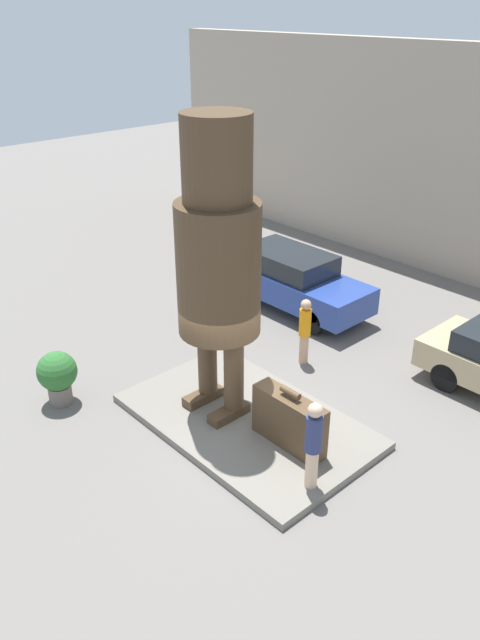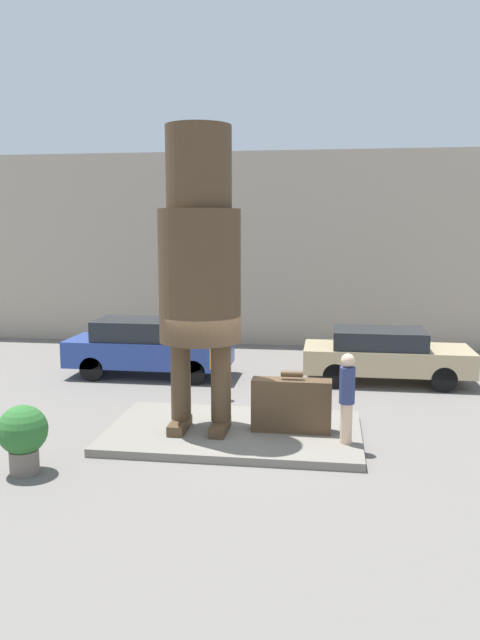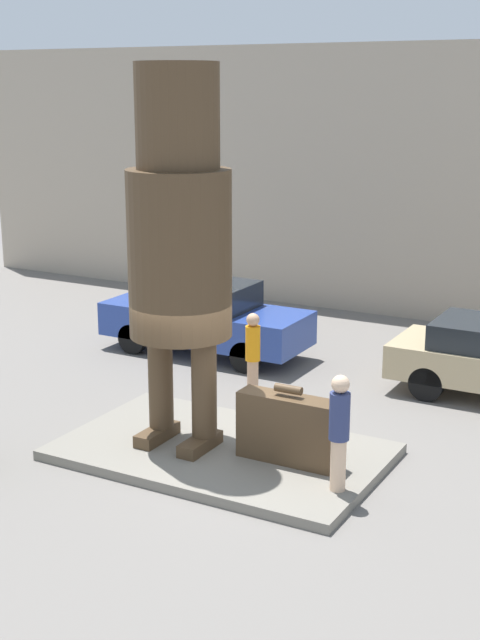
{
  "view_description": "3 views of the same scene",
  "coord_description": "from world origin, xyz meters",
  "px_view_note": "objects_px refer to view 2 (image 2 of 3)",
  "views": [
    {
      "loc": [
        7.65,
        -7.19,
        7.8
      ],
      "look_at": [
        -0.14,
        -0.05,
        2.38
      ],
      "focal_mm": 35.0,
      "sensor_mm": 36.0,
      "label": 1
    },
    {
      "loc": [
        1.87,
        -12.1,
        4.27
      ],
      "look_at": [
        0.15,
        -0.2,
        2.44
      ],
      "focal_mm": 35.0,
      "sensor_mm": 36.0,
      "label": 2
    },
    {
      "loc": [
        6.7,
        -11.52,
        5.83
      ],
      "look_at": [
        0.27,
        0.12,
        2.29
      ],
      "focal_mm": 50.0,
      "sensor_mm": 36.0,
      "label": 3
    }
  ],
  "objects_px": {
    "tourist": "(347,394)",
    "worker_hivis": "(216,362)",
    "planter_pot": "(23,434)",
    "parked_car_blue": "(148,346)",
    "parked_car_tan": "(385,354)",
    "giant_suitcase": "(291,405)",
    "statue_figure": "(200,257)"
  },
  "relations": [
    {
      "from": "tourist",
      "to": "giant_suitcase",
      "type": "bearing_deg",
      "value": 152.37
    },
    {
      "from": "giant_suitcase",
      "to": "parked_car_tan",
      "type": "bearing_deg",
      "value": 65.64
    },
    {
      "from": "giant_suitcase",
      "to": "worker_hivis",
      "type": "relative_size",
      "value": 0.95
    },
    {
      "from": "giant_suitcase",
      "to": "parked_car_tan",
      "type": "distance_m",
      "value": 5.42
    },
    {
      "from": "statue_figure",
      "to": "giant_suitcase",
      "type": "xyz_separation_m",
      "value": [
        1.82,
        0.15,
        -2.96
      ]
    },
    {
      "from": "giant_suitcase",
      "to": "tourist",
      "type": "height_order",
      "value": "tourist"
    },
    {
      "from": "planter_pot",
      "to": "worker_hivis",
      "type": "xyz_separation_m",
      "value": [
        2.43,
        5.13,
        0.21
      ]
    },
    {
      "from": "parked_car_blue",
      "to": "planter_pot",
      "type": "bearing_deg",
      "value": -90.73
    },
    {
      "from": "worker_hivis",
      "to": "planter_pot",
      "type": "bearing_deg",
      "value": -115.35
    },
    {
      "from": "planter_pot",
      "to": "worker_hivis",
      "type": "height_order",
      "value": "worker_hivis"
    },
    {
      "from": "tourist",
      "to": "worker_hivis",
      "type": "distance_m",
      "value": 4.5
    },
    {
      "from": "planter_pot",
      "to": "parked_car_tan",
      "type": "bearing_deg",
      "value": 47.8
    },
    {
      "from": "tourist",
      "to": "planter_pot",
      "type": "height_order",
      "value": "tourist"
    },
    {
      "from": "statue_figure",
      "to": "giant_suitcase",
      "type": "relative_size",
      "value": 3.75
    },
    {
      "from": "parked_car_tan",
      "to": "planter_pot",
      "type": "bearing_deg",
      "value": -132.2
    },
    {
      "from": "tourist",
      "to": "planter_pot",
      "type": "distance_m",
      "value": 5.88
    },
    {
      "from": "parked_car_blue",
      "to": "parked_car_tan",
      "type": "relative_size",
      "value": 1.03
    },
    {
      "from": "parked_car_tan",
      "to": "planter_pot",
      "type": "height_order",
      "value": "parked_car_tan"
    },
    {
      "from": "statue_figure",
      "to": "planter_pot",
      "type": "height_order",
      "value": "statue_figure"
    },
    {
      "from": "giant_suitcase",
      "to": "tourist",
      "type": "xyz_separation_m",
      "value": [
        1.08,
        -0.56,
        0.42
      ]
    },
    {
      "from": "statue_figure",
      "to": "parked_car_tan",
      "type": "bearing_deg",
      "value": 51.41
    },
    {
      "from": "parked_car_tan",
      "to": "worker_hivis",
      "type": "height_order",
      "value": "worker_hivis"
    },
    {
      "from": "statue_figure",
      "to": "worker_hivis",
      "type": "bearing_deg",
      "value": 94.4
    },
    {
      "from": "statue_figure",
      "to": "parked_car_tan",
      "type": "xyz_separation_m",
      "value": [
        4.06,
        5.09,
        -2.87
      ]
    },
    {
      "from": "parked_car_tan",
      "to": "planter_pot",
      "type": "relative_size",
      "value": 3.68
    },
    {
      "from": "statue_figure",
      "to": "planter_pot",
      "type": "relative_size",
      "value": 4.92
    },
    {
      "from": "tourist",
      "to": "worker_hivis",
      "type": "bearing_deg",
      "value": 133.9
    },
    {
      "from": "worker_hivis",
      "to": "giant_suitcase",
      "type": "bearing_deg",
      "value": -52.66
    },
    {
      "from": "parked_car_tan",
      "to": "worker_hivis",
      "type": "bearing_deg",
      "value": -152.09
    },
    {
      "from": "tourist",
      "to": "statue_figure",
      "type": "bearing_deg",
      "value": 171.84
    },
    {
      "from": "statue_figure",
      "to": "worker_hivis",
      "type": "height_order",
      "value": "statue_figure"
    },
    {
      "from": "worker_hivis",
      "to": "parked_car_blue",
      "type": "bearing_deg",
      "value": 138.85
    }
  ]
}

